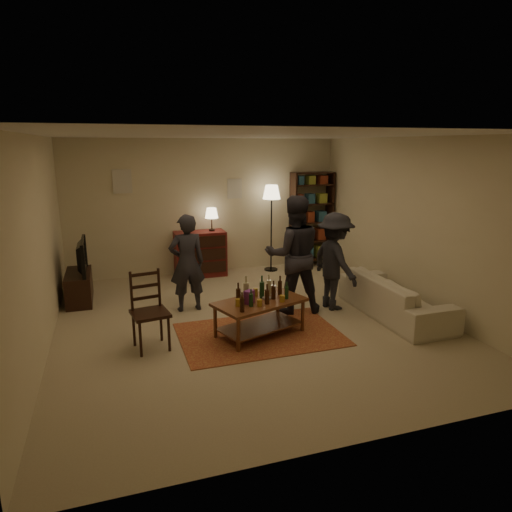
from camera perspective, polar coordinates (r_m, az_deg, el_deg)
name	(u,v)px	position (r m, az deg, el deg)	size (l,w,h in m)	color
floor	(251,322)	(6.86, -0.69, -8.30)	(6.00, 6.00, 0.00)	#C6B793
room_shell	(173,185)	(9.16, -10.34, 8.77)	(6.00, 6.00, 6.00)	beige
rug	(260,334)	(6.44, 0.46, -9.75)	(2.20, 1.50, 0.01)	maroon
coffee_table	(260,305)	(6.28, 0.44, -6.20)	(1.37, 1.03, 0.84)	brown
dining_chair	(149,307)	(6.05, -13.28, -6.24)	(0.51, 0.51, 1.03)	black
tv_stand	(79,279)	(8.18, -21.27, -2.74)	(0.40, 1.00, 1.06)	black
dresser	(201,252)	(9.19, -6.93, 0.44)	(1.00, 0.50, 1.36)	maroon
bookshelf	(311,218)	(9.89, 6.92, 4.69)	(0.90, 0.34, 2.02)	black
floor_lamp	(272,198)	(9.34, 1.95, 7.23)	(0.36, 0.36, 1.78)	black
sofa	(395,296)	(7.35, 16.93, -4.86)	(2.08, 0.81, 0.61)	beige
person_left	(187,263)	(7.22, -8.61, -0.87)	(0.56, 0.37, 1.55)	#282830
person_right	(294,255)	(7.07, 4.72, 0.16)	(0.89, 0.70, 1.84)	#27252D
person_by_sofa	(335,261)	(7.33, 9.82, -0.66)	(1.00, 0.58, 1.55)	#23232A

